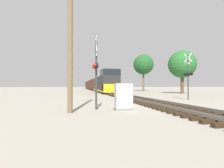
% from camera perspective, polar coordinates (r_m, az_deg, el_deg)
% --- Properties ---
extents(ground_plane, '(400.00, 400.00, 0.00)m').
position_cam_1_polar(ground_plane, '(13.40, 14.38, -6.66)').
color(ground_plane, gray).
extents(rail_track_bed, '(2.60, 160.00, 0.31)m').
position_cam_1_polar(rail_track_bed, '(13.39, 14.38, -6.09)').
color(rail_track_bed, black).
rests_on(rail_track_bed, ground).
extents(freight_train, '(3.09, 64.81, 4.32)m').
position_cam_1_polar(freight_train, '(59.23, -5.79, -0.19)').
color(freight_train, '#232326').
rests_on(freight_train, ground).
extents(crossing_signal_near, '(0.35, 1.00, 4.30)m').
position_cam_1_polar(crossing_signal_near, '(10.48, -5.31, 5.06)').
color(crossing_signal_near, '#333333').
rests_on(crossing_signal_near, ground).
extents(crossing_signal_far, '(0.58, 1.00, 4.73)m').
position_cam_1_polar(crossing_signal_far, '(19.31, 23.65, 2.86)').
color(crossing_signal_far, '#333333').
rests_on(crossing_signal_far, ground).
extents(relay_cabinet, '(1.08, 0.67, 1.56)m').
position_cam_1_polar(relay_cabinet, '(10.31, 3.76, -4.22)').
color(relay_cabinet, slate).
rests_on(relay_cabinet, ground).
extents(utility_pole, '(1.80, 0.26, 9.11)m').
position_cam_1_polar(utility_pole, '(9.96, -13.48, 18.72)').
color(utility_pole, brown).
rests_on(utility_pole, ground).
extents(tree_far_right, '(5.01, 5.01, 7.90)m').
position_cam_1_polar(tree_far_right, '(34.65, 21.93, 5.97)').
color(tree_far_right, brown).
rests_on(tree_far_right, ground).
extents(tree_mid_background, '(5.55, 5.55, 10.10)m').
position_cam_1_polar(tree_mid_background, '(49.32, 10.22, 6.24)').
color(tree_mid_background, brown).
rests_on(tree_mid_background, ground).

